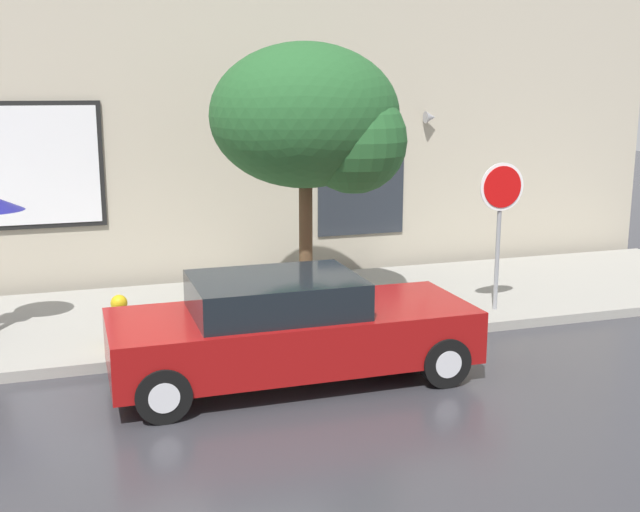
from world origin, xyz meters
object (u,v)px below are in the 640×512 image
at_px(parked_car, 290,329).
at_px(fire_hydrant, 120,321).
at_px(street_tree, 315,121).
at_px(stop_sign, 501,207).

bearing_deg(parked_car, fire_hydrant, 141.14).
bearing_deg(street_tree, parked_car, -115.05).
xyz_separation_m(fire_hydrant, stop_sign, (5.92, 0.00, 1.32)).
distance_m(parked_car, street_tree, 3.54).
relative_size(parked_car, street_tree, 1.09).
xyz_separation_m(parked_car, street_tree, (1.07, 2.28, 2.49)).
relative_size(parked_car, stop_sign, 1.93).
bearing_deg(parked_car, stop_sign, 22.32).
height_order(parked_car, street_tree, street_tree).
bearing_deg(street_tree, fire_hydrant, -167.62).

